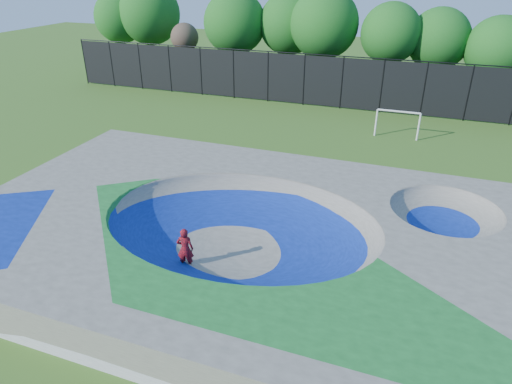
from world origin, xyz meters
TOP-DOWN VIEW (x-y plane):
  - ground at (0.00, 0.00)m, footprint 120.00×120.00m
  - skate_deck at (0.00, 0.00)m, footprint 22.00×14.00m
  - skater at (-1.47, -1.81)m, footprint 0.71×0.56m
  - skateboard at (-1.47, -1.81)m, footprint 0.80×0.52m
  - soccer_goal at (4.69, 15.57)m, footprint 2.79×0.12m
  - fence at (0.00, 21.00)m, footprint 48.09×0.09m
  - treeline at (-0.11, 26.14)m, footprint 52.18×7.50m

SIDE VIEW (x-z plane):
  - ground at x=0.00m, z-range 0.00..0.00m
  - skateboard at x=-1.47m, z-range 0.00..0.05m
  - skate_deck at x=0.00m, z-range 0.00..1.50m
  - skater at x=-1.47m, z-range 0.00..1.71m
  - soccer_goal at x=4.69m, z-range 0.35..2.19m
  - fence at x=0.00m, z-range 0.08..4.12m
  - treeline at x=-0.11m, z-range 0.89..9.64m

